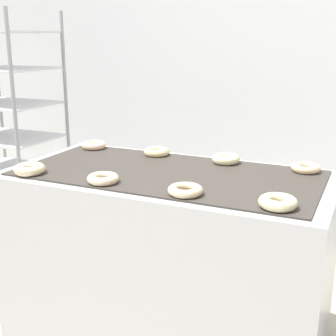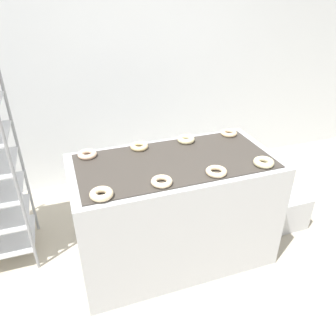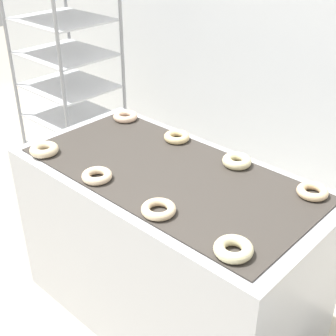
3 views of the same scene
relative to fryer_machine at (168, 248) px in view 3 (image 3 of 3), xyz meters
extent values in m
cube|color=silver|center=(0.00, 1.48, 0.94)|extent=(8.00, 0.05, 2.80)
cube|color=#B7BABF|center=(0.00, 0.00, 0.00)|extent=(1.54, 0.79, 0.91)
cube|color=#38332D|center=(0.00, 0.00, 0.46)|extent=(1.42, 0.69, 0.01)
cube|color=#262628|center=(0.42, -0.35, 0.18)|extent=(0.12, 0.07, 0.10)
cylinder|color=gray|center=(-1.72, 0.22, 0.40)|extent=(0.02, 0.02, 1.71)
cylinder|color=gray|center=(-1.11, 0.22, 0.40)|extent=(0.02, 0.02, 1.71)
cylinder|color=gray|center=(-1.72, 0.73, 0.40)|extent=(0.02, 0.02, 1.71)
cylinder|color=gray|center=(-1.11, 0.73, 0.40)|extent=(0.02, 0.02, 1.71)
cube|color=silver|center=(-1.42, 0.48, -0.29)|extent=(0.61, 0.51, 0.01)
cube|color=silver|center=(-1.42, 0.48, -0.05)|extent=(0.61, 0.51, 0.01)
cube|color=silver|center=(-1.42, 0.48, 0.18)|extent=(0.61, 0.51, 0.01)
cube|color=silver|center=(-1.42, 0.48, 0.41)|extent=(0.61, 0.51, 0.01)
cube|color=silver|center=(-1.42, 0.48, 0.65)|extent=(0.61, 0.51, 0.01)
cube|color=silver|center=(-1.42, 0.48, 0.88)|extent=(0.61, 0.51, 0.01)
torus|color=beige|center=(-0.58, -0.29, 0.48)|extent=(0.15, 0.15, 0.04)
torus|color=beige|center=(-0.19, -0.27, 0.48)|extent=(0.14, 0.14, 0.04)
torus|color=beige|center=(0.20, -0.27, 0.48)|extent=(0.14, 0.14, 0.04)
torus|color=beige|center=(0.58, -0.27, 0.48)|extent=(0.15, 0.15, 0.04)
torus|color=beige|center=(-0.60, 0.28, 0.48)|extent=(0.14, 0.14, 0.04)
torus|color=beige|center=(-0.19, 0.28, 0.48)|extent=(0.14, 0.14, 0.04)
torus|color=beige|center=(0.20, 0.27, 0.48)|extent=(0.14, 0.14, 0.04)
torus|color=beige|center=(0.60, 0.28, 0.48)|extent=(0.14, 0.14, 0.04)
camera|label=1|loc=(0.88, -1.95, 1.07)|focal=50.00mm
camera|label=2|loc=(-0.75, -1.98, 1.60)|focal=35.00mm
camera|label=3|loc=(1.30, -1.40, 1.57)|focal=50.00mm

